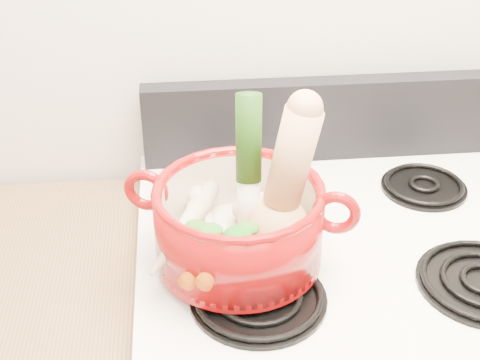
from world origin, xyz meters
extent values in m
cube|color=white|center=(0.00, 1.40, 0.93)|extent=(0.78, 0.67, 0.03)
cube|color=black|center=(0.00, 1.70, 1.04)|extent=(0.76, 0.05, 0.18)
cylinder|color=black|center=(-0.19, 1.24, 0.96)|extent=(0.22, 0.22, 0.02)
cylinder|color=black|center=(-0.19, 1.54, 0.96)|extent=(0.17, 0.17, 0.02)
cylinder|color=black|center=(0.19, 1.54, 0.96)|extent=(0.17, 0.17, 0.02)
cylinder|color=maroon|center=(-0.21, 1.33, 1.04)|extent=(0.36, 0.36, 0.14)
torus|color=maroon|center=(-0.36, 1.38, 1.08)|extent=(0.08, 0.04, 0.08)
torus|color=maroon|center=(-0.06, 1.28, 1.08)|extent=(0.08, 0.04, 0.08)
cylinder|color=white|center=(-0.19, 1.35, 1.13)|extent=(0.05, 0.08, 0.28)
ellipsoid|color=tan|center=(-0.17, 1.40, 1.02)|extent=(0.10, 0.08, 0.05)
cone|color=beige|center=(-0.29, 1.38, 1.02)|extent=(0.08, 0.24, 0.06)
cone|color=beige|center=(-0.28, 1.37, 1.03)|extent=(0.09, 0.19, 0.06)
cone|color=beige|center=(-0.27, 1.40, 1.03)|extent=(0.10, 0.22, 0.07)
cone|color=beige|center=(-0.31, 1.31, 1.04)|extent=(0.12, 0.18, 0.05)
cone|color=#B85009|center=(-0.22, 1.29, 1.01)|extent=(0.05, 0.17, 0.05)
cone|color=#C54909|center=(-0.27, 1.27, 1.02)|extent=(0.09, 0.13, 0.04)
cone|color=#D7520A|center=(-0.20, 1.30, 1.02)|extent=(0.04, 0.16, 0.04)
cone|color=#C04809|center=(-0.25, 1.26, 1.03)|extent=(0.09, 0.13, 0.04)
camera|label=1|loc=(-0.30, 0.43, 1.69)|focal=50.00mm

